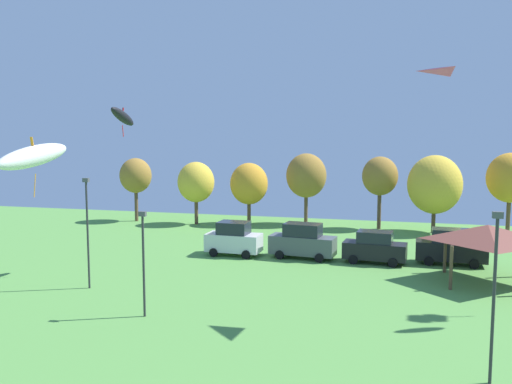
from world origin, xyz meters
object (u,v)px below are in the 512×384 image
(parked_car_third_from_left, at_px, (375,247))
(light_post_2, at_px, (87,227))
(treeline_tree_3, at_px, (306,176))
(treeline_tree_6, at_px, (510,178))
(parked_car_leftmost, at_px, (234,239))
(treeline_tree_2, at_px, (249,184))
(kite_flying_0, at_px, (33,156))
(treeline_tree_1, at_px, (196,182))
(kite_flying_9, at_px, (450,89))
(parked_car_rightmost_in_row, at_px, (451,247))
(treeline_tree_5, at_px, (435,185))
(parked_car_second_from_left, at_px, (303,241))
(treeline_tree_4, at_px, (380,176))
(light_post_1, at_px, (143,257))
(kite_flying_8, at_px, (123,117))
(park_pavilion, at_px, (488,233))
(treeline_tree_0, at_px, (136,176))
(light_post_0, at_px, (494,288))

(parked_car_third_from_left, xyz_separation_m, light_post_2, (-16.07, -10.55, 2.54))
(treeline_tree_3, relative_size, treeline_tree_6, 0.96)
(parked_car_leftmost, bearing_deg, treeline_tree_2, 102.76)
(kite_flying_0, bearing_deg, treeline_tree_1, 85.05)
(treeline_tree_3, bearing_deg, parked_car_third_from_left, -63.84)
(kite_flying_9, distance_m, treeline_tree_6, 26.29)
(parked_car_rightmost_in_row, distance_m, treeline_tree_6, 14.73)
(parked_car_rightmost_in_row, distance_m, treeline_tree_1, 25.97)
(parked_car_leftmost, height_order, treeline_tree_5, treeline_tree_5)
(parked_car_leftmost, height_order, parked_car_second_from_left, parked_car_second_from_left)
(treeline_tree_4, bearing_deg, kite_flying_9, -81.24)
(light_post_1, xyz_separation_m, treeline_tree_4, (10.55, 28.33, 2.01))
(kite_flying_8, bearing_deg, parked_car_third_from_left, 23.66)
(park_pavilion, bearing_deg, treeline_tree_2, 139.01)
(light_post_1, height_order, treeline_tree_0, treeline_tree_0)
(parked_car_second_from_left, xyz_separation_m, treeline_tree_4, (5.03, 13.83, 3.79))
(treeline_tree_0, distance_m, treeline_tree_4, 24.66)
(parked_car_leftmost, relative_size, parked_car_third_from_left, 0.93)
(treeline_tree_2, bearing_deg, light_post_2, -97.60)
(light_post_0, relative_size, treeline_tree_6, 0.86)
(kite_flying_8, xyz_separation_m, parked_car_third_from_left, (15.61, 6.84, -9.03))
(treeline_tree_6, bearing_deg, treeline_tree_3, 176.74)
(kite_flying_8, xyz_separation_m, treeline_tree_4, (15.48, 20.88, -5.10))
(parked_car_third_from_left, xyz_separation_m, light_post_0, (4.81, -17.81, 2.45))
(kite_flying_8, xyz_separation_m, park_pavilion, (22.39, 3.34, -7.08))
(parked_car_rightmost_in_row, bearing_deg, light_post_1, -133.65)
(parked_car_second_from_left, bearing_deg, park_pavilion, -10.84)
(parked_car_third_from_left, bearing_deg, kite_flying_8, -150.88)
(parked_car_leftmost, bearing_deg, treeline_tree_5, 43.72)
(light_post_0, relative_size, treeline_tree_2, 1.03)
(treeline_tree_4, bearing_deg, treeline_tree_2, -177.84)
(light_post_0, bearing_deg, parked_car_rightmost_in_row, 88.93)
(parked_car_rightmost_in_row, relative_size, light_post_1, 0.90)
(light_post_1, bearing_deg, light_post_2, 145.25)
(kite_flying_8, xyz_separation_m, treeline_tree_6, (26.78, 20.65, -5.01))
(kite_flying_0, relative_size, treeline_tree_0, 0.91)
(treeline_tree_0, bearing_deg, parked_car_rightmost_in_row, -21.34)
(treeline_tree_3, bearing_deg, treeline_tree_2, -166.80)
(kite_flying_9, relative_size, parked_car_rightmost_in_row, 0.41)
(parked_car_third_from_left, xyz_separation_m, treeline_tree_1, (-17.99, 12.30, 3.11))
(kite_flying_0, xyz_separation_m, treeline_tree_5, (24.69, 23.23, -3.28))
(parked_car_rightmost_in_row, distance_m, treeline_tree_3, 19.05)
(kite_flying_0, xyz_separation_m, parked_car_rightmost_in_row, (25.09, 10.92, -6.51))
(light_post_0, bearing_deg, parked_car_leftmost, 130.49)
(kite_flying_9, distance_m, treeline_tree_5, 24.85)
(park_pavilion, bearing_deg, kite_flying_8, -171.51)
(park_pavilion, height_order, treeline_tree_5, treeline_tree_5)
(parked_car_leftmost, height_order, treeline_tree_1, treeline_tree_1)
(treeline_tree_0, xyz_separation_m, treeline_tree_3, (17.45, 2.24, 0.18))
(parked_car_second_from_left, height_order, light_post_1, light_post_1)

